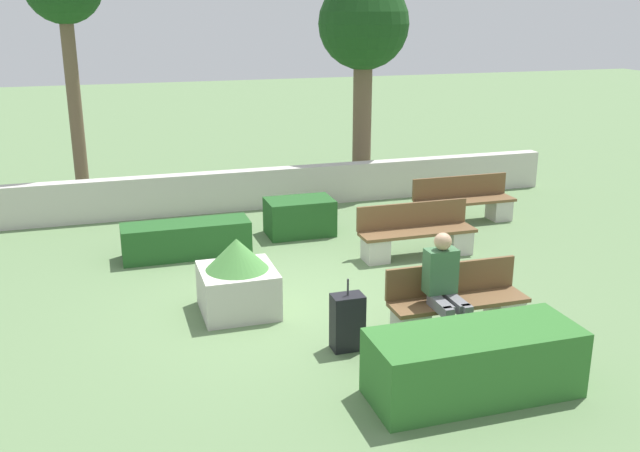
{
  "coord_description": "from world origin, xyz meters",
  "views": [
    {
      "loc": [
        -2.32,
        -8.58,
        3.85
      ],
      "look_at": [
        0.5,
        0.5,
        0.9
      ],
      "focal_mm": 40.0,
      "sensor_mm": 36.0,
      "label": 1
    }
  ],
  "objects_px": {
    "bench_front": "(457,308)",
    "person_seated_man": "(445,283)",
    "planter_corner_left": "(238,278)",
    "suitcase": "(347,322)",
    "bench_right_side": "(464,205)",
    "tree_center_left": "(364,30)",
    "bench_left_side": "(417,237)"
  },
  "relations": [
    {
      "from": "tree_center_left",
      "to": "bench_front",
      "type": "bearing_deg",
      "value": -101.42
    },
    {
      "from": "planter_corner_left",
      "to": "person_seated_man",
      "type": "bearing_deg",
      "value": -34.83
    },
    {
      "from": "bench_right_side",
      "to": "person_seated_man",
      "type": "xyz_separation_m",
      "value": [
        -2.58,
        -4.3,
        0.4
      ]
    },
    {
      "from": "person_seated_man",
      "to": "suitcase",
      "type": "bearing_deg",
      "value": 175.09
    },
    {
      "from": "person_seated_man",
      "to": "bench_right_side",
      "type": "bearing_deg",
      "value": 59.04
    },
    {
      "from": "suitcase",
      "to": "tree_center_left",
      "type": "relative_size",
      "value": 0.2
    },
    {
      "from": "bench_left_side",
      "to": "planter_corner_left",
      "type": "distance_m",
      "value": 3.41
    },
    {
      "from": "tree_center_left",
      "to": "suitcase",
      "type": "bearing_deg",
      "value": -111.57
    },
    {
      "from": "bench_left_side",
      "to": "person_seated_man",
      "type": "bearing_deg",
      "value": -96.92
    },
    {
      "from": "bench_front",
      "to": "person_seated_man",
      "type": "height_order",
      "value": "person_seated_man"
    },
    {
      "from": "person_seated_man",
      "to": "planter_corner_left",
      "type": "bearing_deg",
      "value": 145.17
    },
    {
      "from": "bench_right_side",
      "to": "suitcase",
      "type": "distance_m",
      "value": 5.63
    },
    {
      "from": "person_seated_man",
      "to": "planter_corner_left",
      "type": "height_order",
      "value": "person_seated_man"
    },
    {
      "from": "bench_front",
      "to": "bench_left_side",
      "type": "distance_m",
      "value": 2.79
    },
    {
      "from": "bench_left_side",
      "to": "suitcase",
      "type": "bearing_deg",
      "value": -116.22
    },
    {
      "from": "bench_front",
      "to": "bench_right_side",
      "type": "relative_size",
      "value": 0.91
    },
    {
      "from": "bench_left_side",
      "to": "tree_center_left",
      "type": "height_order",
      "value": "tree_center_left"
    },
    {
      "from": "bench_front",
      "to": "tree_center_left",
      "type": "relative_size",
      "value": 0.39
    },
    {
      "from": "bench_front",
      "to": "person_seated_man",
      "type": "xyz_separation_m",
      "value": [
        -0.26,
        -0.14,
        0.4
      ]
    },
    {
      "from": "planter_corner_left",
      "to": "bench_left_side",
      "type": "bearing_deg",
      "value": 22.71
    },
    {
      "from": "bench_left_side",
      "to": "bench_right_side",
      "type": "distance_m",
      "value": 2.18
    },
    {
      "from": "bench_right_side",
      "to": "person_seated_man",
      "type": "height_order",
      "value": "person_seated_man"
    },
    {
      "from": "suitcase",
      "to": "bench_front",
      "type": "bearing_deg",
      "value": 1.45
    },
    {
      "from": "planter_corner_left",
      "to": "suitcase",
      "type": "bearing_deg",
      "value": -54.55
    },
    {
      "from": "planter_corner_left",
      "to": "tree_center_left",
      "type": "distance_m",
      "value": 7.7
    },
    {
      "from": "bench_front",
      "to": "suitcase",
      "type": "xyz_separation_m",
      "value": [
        -1.43,
        -0.04,
        0.02
      ]
    },
    {
      "from": "person_seated_man",
      "to": "planter_corner_left",
      "type": "relative_size",
      "value": 1.3
    },
    {
      "from": "bench_right_side",
      "to": "tree_center_left",
      "type": "bearing_deg",
      "value": 110.83
    },
    {
      "from": "bench_front",
      "to": "person_seated_man",
      "type": "bearing_deg",
      "value": -151.97
    },
    {
      "from": "suitcase",
      "to": "bench_left_side",
      "type": "bearing_deg",
      "value": 52.07
    },
    {
      "from": "bench_front",
      "to": "bench_right_side",
      "type": "distance_m",
      "value": 4.76
    },
    {
      "from": "person_seated_man",
      "to": "tree_center_left",
      "type": "xyz_separation_m",
      "value": [
        1.74,
        7.48,
        2.64
      ]
    }
  ]
}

